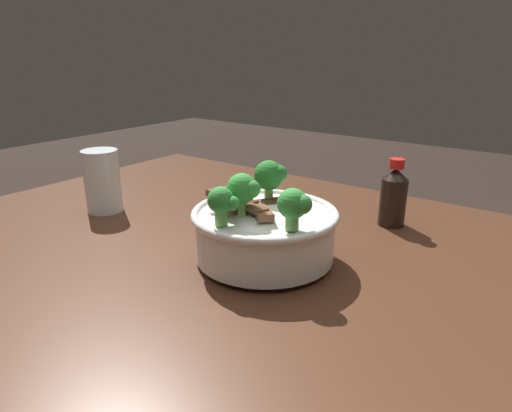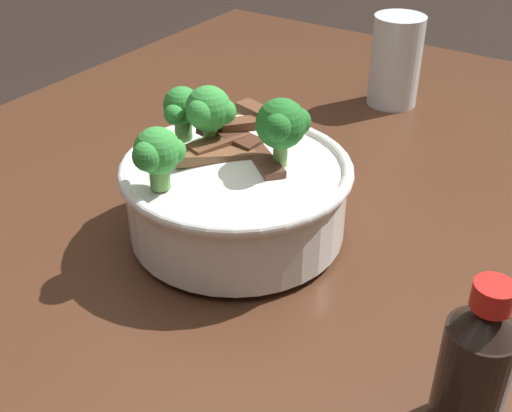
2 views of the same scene
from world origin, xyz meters
TOP-DOWN VIEW (x-y plane):
  - dining_table at (0.00, 0.00)m, footprint 1.33×0.95m
  - rice_bowl at (0.02, 0.00)m, footprint 0.23×0.23m
  - drinking_glass at (-0.39, -0.00)m, footprint 0.07×0.07m
  - soy_sauce_bottle at (0.13, 0.28)m, footprint 0.05×0.05m

SIDE VIEW (x-z plane):
  - dining_table at x=0.00m, z-range 0.29..1.06m
  - drinking_glass at x=-0.39m, z-range 0.76..0.89m
  - soy_sauce_bottle at x=0.13m, z-range 0.76..0.89m
  - rice_bowl at x=0.02m, z-range 0.75..0.90m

